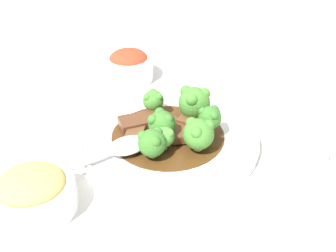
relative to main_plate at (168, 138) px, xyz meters
name	(u,v)px	position (x,y,z in m)	size (l,w,h in m)	color
ground_plane	(168,143)	(0.00, 0.00, -0.01)	(4.00, 4.00, 0.00)	silver
main_plate	(168,138)	(0.00, 0.00, 0.00)	(0.30, 0.30, 0.02)	white
beef_strip_0	(186,137)	(0.03, 0.00, 0.02)	(0.06, 0.05, 0.01)	#56331E
beef_strip_1	(173,125)	(0.00, 0.02, 0.01)	(0.07, 0.05, 0.01)	#56331E
beef_strip_2	(139,123)	(-0.05, 0.00, 0.02)	(0.07, 0.07, 0.01)	#56331E
beef_strip_3	(193,124)	(0.03, 0.04, 0.02)	(0.05, 0.02, 0.01)	brown
beef_strip_4	(133,138)	(-0.04, -0.04, 0.01)	(0.04, 0.07, 0.01)	brown
broccoli_floret_0	(153,100)	(-0.05, 0.04, 0.04)	(0.04, 0.04, 0.04)	#8EB756
broccoli_floret_1	(194,102)	(0.02, 0.06, 0.04)	(0.05, 0.05, 0.06)	#8EB756
broccoli_floret_2	(210,117)	(0.06, 0.03, 0.04)	(0.04, 0.04, 0.05)	#7FA84C
broccoli_floret_3	(164,136)	(0.01, -0.04, 0.03)	(0.03, 0.03, 0.04)	#8EB756
broccoli_floret_4	(199,133)	(0.06, -0.02, 0.04)	(0.05, 0.05, 0.05)	#8EB756
broccoli_floret_5	(152,142)	(0.01, -0.06, 0.03)	(0.04, 0.04, 0.05)	#8EB756
broccoli_floret_6	(160,123)	(0.00, -0.02, 0.04)	(0.04, 0.04, 0.05)	#7FA84C
serving_spoon	(120,149)	(-0.04, -0.08, 0.02)	(0.13, 0.20, 0.01)	silver
side_bowl_kimchi	(129,65)	(-0.17, 0.17, 0.02)	(0.10, 0.10, 0.06)	white
side_bowl_appetizer	(33,192)	(-0.09, -0.22, 0.02)	(0.12, 0.12, 0.06)	white
sauce_dish	(309,152)	(0.22, 0.07, 0.00)	(0.06, 0.06, 0.01)	white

